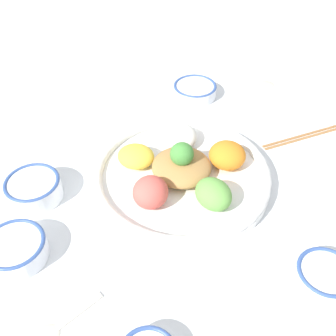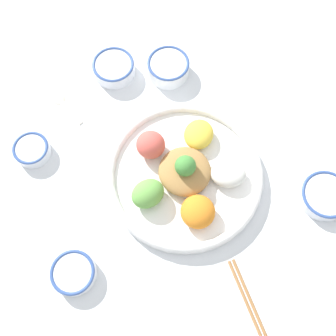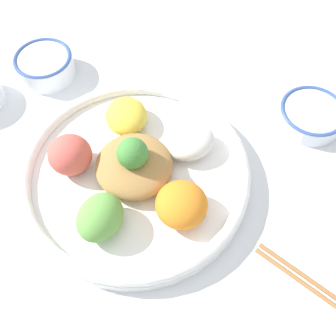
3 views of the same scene
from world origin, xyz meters
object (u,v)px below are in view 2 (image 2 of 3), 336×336
salad_platter (184,174)px  sauce_bowl_dark (325,197)px  chopsticks_pair_near (253,312)px  rice_bowl_plain (168,67)px  sauce_bowl_far (32,150)px  sauce_bowl_red (74,273)px  serving_spoon_extra (63,103)px  rice_bowl_blue (114,68)px

salad_platter → sauce_bowl_dark: size_ratio=3.19×
sauce_bowl_dark → chopsticks_pair_near: size_ratio=0.56×
salad_platter → chopsticks_pair_near: 0.33m
salad_platter → rice_bowl_plain: size_ratio=3.36×
salad_platter → sauce_bowl_far: bearing=-88.5°
salad_platter → sauce_bowl_far: salad_platter is taller
sauce_bowl_red → serving_spoon_extra: 0.43m
sauce_bowl_dark → sauce_bowl_far: (0.02, -0.69, -0.00)m
salad_platter → chopsticks_pair_near: bearing=36.9°
rice_bowl_plain → serving_spoon_extra: 0.29m
sauce_bowl_dark → chopsticks_pair_near: 0.31m
chopsticks_pair_near → sauce_bowl_far: bearing=33.4°
chopsticks_pair_near → salad_platter: bearing=4.6°
sauce_bowl_red → sauce_bowl_dark: same height
sauce_bowl_red → chopsticks_pair_near: 0.39m
salad_platter → sauce_bowl_red: (0.26, -0.19, -0.01)m
rice_bowl_blue → sauce_bowl_far: 0.29m
rice_bowl_blue → sauce_bowl_dark: rice_bowl_blue is taller
sauce_bowl_dark → sauce_bowl_red: bearing=-61.7°
rice_bowl_blue → rice_bowl_plain: bearing=101.7°
sauce_bowl_red → rice_bowl_plain: (-0.55, 0.09, 0.01)m
sauce_bowl_red → serving_spoon_extra: (-0.40, -0.15, -0.02)m
salad_platter → chopsticks_pair_near: size_ratio=1.80×
chopsticks_pair_near → rice_bowl_plain: bearing=-4.1°
sauce_bowl_red → sauce_bowl_dark: size_ratio=0.84×
rice_bowl_blue → serving_spoon_extra: bearing=-41.8°
salad_platter → sauce_bowl_dark: bearing=92.2°
rice_bowl_blue → serving_spoon_extra: 0.16m
chopsticks_pair_near → sauce_bowl_red: bearing=57.6°
sauce_bowl_dark → rice_bowl_plain: rice_bowl_plain is taller
rice_bowl_plain → serving_spoon_extra: (0.15, -0.24, -0.02)m
sauce_bowl_far → sauce_bowl_red: bearing=35.0°
rice_bowl_plain → sauce_bowl_far: size_ratio=1.26×
rice_bowl_blue → sauce_bowl_far: size_ratio=1.25×
rice_bowl_plain → chopsticks_pair_near: (0.55, 0.29, -0.02)m
sauce_bowl_red → serving_spoon_extra: sauce_bowl_red is taller
sauce_bowl_far → serving_spoon_extra: (-0.14, 0.03, -0.02)m
salad_platter → sauce_bowl_far: (0.01, -0.37, -0.01)m
sauce_bowl_far → serving_spoon_extra: bearing=168.2°
chopsticks_pair_near → serving_spoon_extra: 0.67m
sauce_bowl_dark → rice_bowl_plain: 0.50m
sauce_bowl_red → chopsticks_pair_near: (0.00, 0.39, -0.01)m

